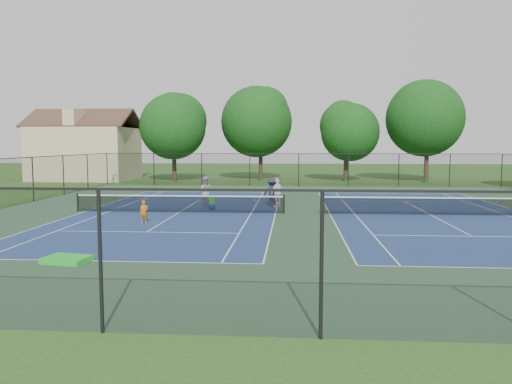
# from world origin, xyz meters

# --- Properties ---
(ground) EXTENTS (140.00, 140.00, 0.00)m
(ground) POSITION_xyz_m (0.00, 0.00, 0.00)
(ground) COLOR #234716
(ground) RESTS_ON ground
(court_pad) EXTENTS (36.00, 36.00, 0.01)m
(court_pad) POSITION_xyz_m (0.00, 0.00, 0.00)
(court_pad) COLOR #284832
(court_pad) RESTS_ON ground
(tennis_court_left) EXTENTS (12.00, 23.83, 1.07)m
(tennis_court_left) POSITION_xyz_m (-7.00, 0.00, 0.10)
(tennis_court_left) COLOR navy
(tennis_court_left) RESTS_ON ground
(tennis_court_right) EXTENTS (12.00, 23.83, 1.07)m
(tennis_court_right) POSITION_xyz_m (7.00, 0.00, 0.10)
(tennis_court_right) COLOR navy
(tennis_court_right) RESTS_ON ground
(perimeter_fence) EXTENTS (36.08, 36.08, 3.02)m
(perimeter_fence) POSITION_xyz_m (0.00, 0.00, 1.60)
(perimeter_fence) COLOR black
(perimeter_fence) RESTS_ON ground
(tree_back_a) EXTENTS (6.80, 6.80, 9.15)m
(tree_back_a) POSITION_xyz_m (-13.00, 24.00, 6.04)
(tree_back_a) COLOR #2D2116
(tree_back_a) RESTS_ON ground
(tree_back_b) EXTENTS (7.60, 7.60, 10.03)m
(tree_back_b) POSITION_xyz_m (-4.00, 26.00, 6.60)
(tree_back_b) COLOR #2D2116
(tree_back_b) RESTS_ON ground
(tree_back_c) EXTENTS (6.00, 6.00, 8.40)m
(tree_back_c) POSITION_xyz_m (5.00, 25.00, 5.48)
(tree_back_c) COLOR #2D2116
(tree_back_c) RESTS_ON ground
(tree_back_d) EXTENTS (7.80, 7.80, 10.37)m
(tree_back_d) POSITION_xyz_m (13.00, 24.00, 6.82)
(tree_back_d) COLOR #2D2116
(tree_back_d) RESTS_ON ground
(clapboard_house) EXTENTS (10.80, 8.10, 7.65)m
(clapboard_house) POSITION_xyz_m (-23.00, 25.00, 3.09)
(clapboard_house) COLOR tan
(clapboard_house) RESTS_ON ground
(child_player) EXTENTS (0.48, 0.39, 1.13)m
(child_player) POSITION_xyz_m (-7.87, -3.90, 0.56)
(child_player) COLOR orange
(child_player) RESTS_ON ground
(instructor) EXTENTS (1.04, 0.87, 1.93)m
(instructor) POSITION_xyz_m (-5.90, 2.14, 0.96)
(instructor) COLOR gray
(instructor) RESTS_ON ground
(bystander_a) EXTENTS (1.04, 1.02, 1.76)m
(bystander_a) POSITION_xyz_m (-1.48, 2.87, 0.88)
(bystander_a) COLOR silver
(bystander_a) RESTS_ON ground
(bystander_b) EXTENTS (1.17, 0.69, 1.78)m
(bystander_b) POSITION_xyz_m (-1.85, 3.15, 0.89)
(bystander_b) COLOR #191F39
(bystander_b) RESTS_ON ground
(bystander_c) EXTENTS (0.98, 0.85, 1.69)m
(bystander_c) POSITION_xyz_m (-1.67, 5.36, 0.84)
(bystander_c) COLOR maroon
(bystander_c) RESTS_ON ground
(ball_crate) EXTENTS (0.42, 0.39, 0.32)m
(ball_crate) POSITION_xyz_m (-5.33, 1.33, 0.16)
(ball_crate) COLOR #152195
(ball_crate) RESTS_ON ground
(ball_hopper) EXTENTS (0.36, 0.31, 0.42)m
(ball_hopper) POSITION_xyz_m (-5.33, 1.33, 0.53)
(ball_hopper) COLOR green
(ball_hopper) RESTS_ON ball_crate
(green_tarp) EXTENTS (1.58, 1.24, 0.19)m
(green_tarp) POSITION_xyz_m (-8.00, -12.10, 0.10)
(green_tarp) COLOR green
(green_tarp) RESTS_ON ground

